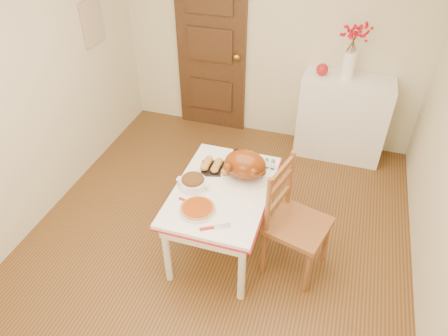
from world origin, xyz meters
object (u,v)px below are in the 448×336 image
(kitchen_table, at_px, (222,218))
(turkey_platter, at_px, (245,166))
(chair_oak, at_px, (299,223))
(pumpkin_pie, at_px, (197,208))
(sideboard, at_px, (342,118))

(kitchen_table, xyz_separation_m, turkey_platter, (0.14, 0.19, 0.48))
(turkey_platter, bearing_deg, kitchen_table, -114.19)
(kitchen_table, distance_m, chair_oak, 0.69)
(pumpkin_pie, bearing_deg, turkey_platter, 64.33)
(chair_oak, bearing_deg, pumpkin_pie, 125.06)
(kitchen_table, relative_size, chair_oak, 1.11)
(sideboard, xyz_separation_m, chair_oak, (-0.20, -1.84, 0.03))
(sideboard, relative_size, turkey_platter, 2.34)
(chair_oak, distance_m, pumpkin_pie, 0.84)
(kitchen_table, height_order, turkey_platter, turkey_platter)
(kitchen_table, bearing_deg, chair_oak, -3.39)
(sideboard, distance_m, pumpkin_pie, 2.34)
(turkey_platter, relative_size, pumpkin_pie, 1.50)
(chair_oak, height_order, pumpkin_pie, chair_oak)
(sideboard, bearing_deg, turkey_platter, -114.04)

